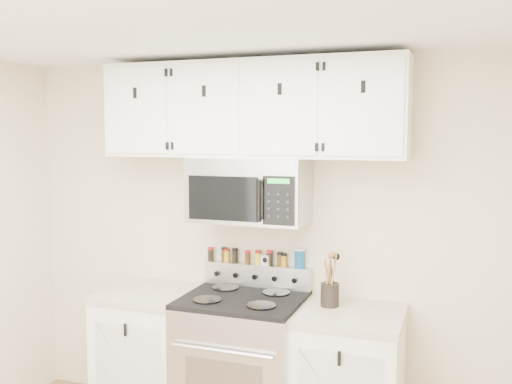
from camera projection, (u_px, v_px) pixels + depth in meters
back_wall at (259, 242)px, 3.93m from camera, size 3.50×0.01×2.50m
ceiling at (107, 2)px, 2.16m from camera, size 3.50×3.50×0.01m
range at (243, 366)px, 3.71m from camera, size 0.76×0.65×1.10m
base_cabinet_left at (151, 355)px, 3.96m from camera, size 0.64×0.62×0.92m
base_cabinet_right at (349, 384)px, 3.50m from camera, size 0.64×0.62×0.92m
microwave at (249, 190)px, 3.71m from camera, size 0.76×0.44×0.42m
upper_cabinets at (251, 109)px, 3.68m from camera, size 2.00×0.35×0.62m
utensil_crock at (330, 293)px, 3.56m from camera, size 0.12×0.12×0.34m
kitchen_timer at (266, 260)px, 3.88m from camera, size 0.08×0.07×0.07m
salt_canister at (300, 258)px, 3.80m from camera, size 0.07×0.07×0.13m
spice_jar_0 at (211, 254)px, 4.02m from camera, size 0.04×0.04×0.10m
spice_jar_1 at (224, 254)px, 3.99m from camera, size 0.04×0.04×0.10m
spice_jar_2 at (227, 255)px, 3.98m from camera, size 0.04×0.04×0.09m
spice_jar_3 at (235, 255)px, 3.96m from camera, size 0.04×0.04×0.10m
spice_jar_4 at (247, 257)px, 3.93m from camera, size 0.04×0.04×0.09m
spice_jar_5 at (258, 257)px, 3.90m from camera, size 0.04×0.04×0.10m
spice_jar_6 at (270, 258)px, 3.87m from camera, size 0.04×0.04×0.10m
spice_jar_7 at (280, 259)px, 3.85m from camera, size 0.04×0.04×0.10m
spice_jar_8 at (284, 260)px, 3.84m from camera, size 0.04×0.04×0.09m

